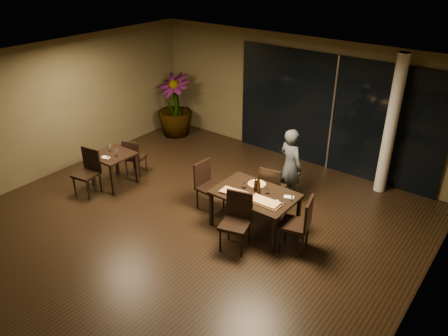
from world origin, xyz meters
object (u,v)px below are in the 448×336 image
chair_main_right (300,221)px  diner (290,166)px  potted_plant (175,105)px  bottle_b (259,187)px  chair_main_far (272,186)px  bottle_a (255,185)px  chair_main_left (207,183)px  chair_side_far (134,156)px  chair_side_near (88,169)px  chair_main_near (237,218)px  side_table (113,159)px  bottle_c (258,184)px  main_table (255,196)px

chair_main_right → diner: 1.68m
potted_plant → bottle_b: bearing=-29.0°
bottle_b → chair_main_far: bearing=101.6°
bottle_a → chair_main_left: bearing=-177.9°
chair_side_far → chair_side_near: size_ratio=0.88×
diner → chair_side_near: bearing=50.7°
chair_main_right → bottle_b: size_ratio=3.53×
chair_main_near → diner: diner is taller
chair_side_near → bottle_a: (3.51, 1.12, 0.33)m
potted_plant → chair_main_left: bearing=-37.6°
diner → chair_main_far: bearing=98.0°
chair_main_left → diner: (1.18, 1.25, 0.24)m
chair_main_left → potted_plant: bearing=55.8°
chair_side_far → diner: bearing=179.6°
chair_main_near → potted_plant: potted_plant is taller
chair_side_far → chair_main_far: bearing=171.3°
potted_plant → bottle_a: bearing=-29.1°
potted_plant → chair_main_near: bearing=-35.3°
chair_side_near → bottle_b: 3.78m
side_table → chair_main_near: chair_main_near is taller
chair_main_left → chair_main_far: bearing=-53.8°
chair_main_near → bottle_c: bearing=79.4°
bottle_b → side_table: bearing=-171.6°
chair_side_far → bottle_b: 3.48m
chair_main_right → bottle_b: bearing=-110.5°
main_table → bottle_c: bearing=93.7°
main_table → chair_side_far: size_ratio=1.70×
chair_main_right → bottle_b: 0.99m
chair_side_near → bottle_c: bottle_c is taller
main_table → chair_main_far: size_ratio=1.56×
chair_main_near → chair_side_far: (-3.45, 0.72, -0.09)m
chair_main_right → chair_main_left: bearing=-107.5°
chair_main_far → bottle_b: bearing=92.0°
chair_main_far → chair_main_near: (0.14, -1.37, 0.04)m
bottle_b → main_table: bearing=-169.6°
potted_plant → bottle_b: potted_plant is taller
diner → bottle_a: (-0.05, -1.21, 0.09)m
bottle_b → bottle_c: bottle_c is taller
chair_main_left → potted_plant: potted_plant is taller
chair_main_near → bottle_b: (0.00, 0.67, 0.31)m
chair_main_far → diner: 0.61m
chair_side_far → chair_side_near: chair_side_near is taller
chair_side_far → bottle_b: size_ratio=3.02×
side_table → main_table: bearing=8.4°
chair_main_far → chair_side_far: (-3.31, -0.65, -0.05)m
side_table → chair_main_far: chair_main_far is taller
chair_side_far → diner: 3.62m
main_table → potted_plant: (-4.29, 2.42, 0.19)m
bottle_a → chair_main_right: bearing=-7.6°
main_table → chair_main_far: 0.73m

